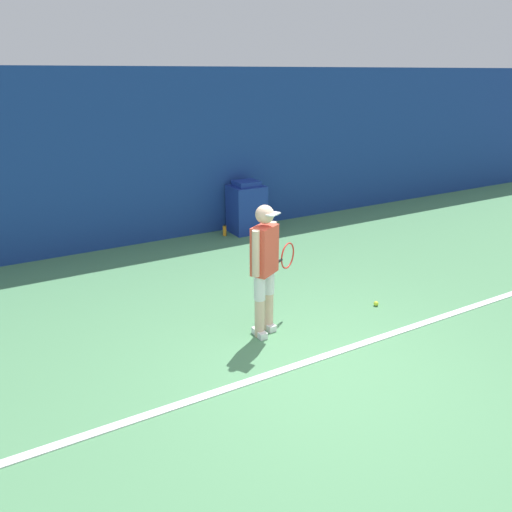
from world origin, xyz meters
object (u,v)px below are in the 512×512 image
Objects in this scene: tennis_ball at (376,304)px; covered_chair at (247,208)px; tennis_player at (265,264)px; water_bottle at (225,231)px.

covered_chair is (0.10, 3.90, 0.46)m from tennis_ball.
tennis_player is at bearing -115.82° from covered_chair.
covered_chair is at bearing 35.14° from tennis_player.
covered_chair reaches higher than tennis_ball.
tennis_player is 4.19m from covered_chair.
covered_chair is 4.63× the size of water_bottle.
tennis_player reaches higher than water_bottle.
covered_chair reaches higher than water_bottle.
tennis_ball is at bearing -84.07° from water_bottle.
water_bottle is at bearing 95.93° from tennis_ball.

